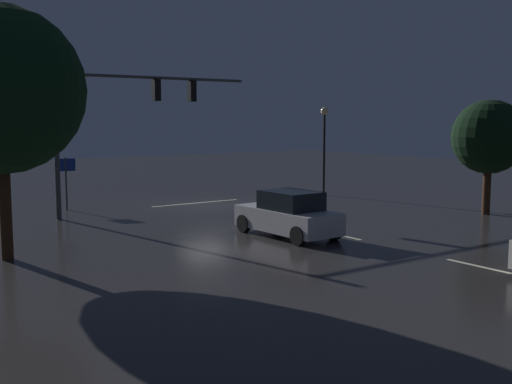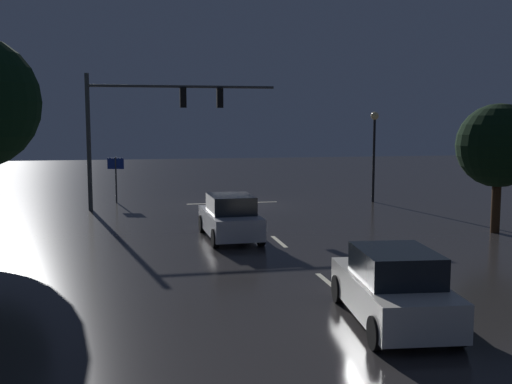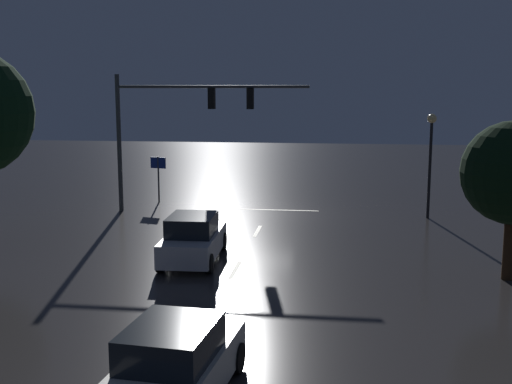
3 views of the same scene
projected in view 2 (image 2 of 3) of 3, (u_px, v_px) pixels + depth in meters
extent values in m
plane|color=#2D2B2B|center=(235.00, 205.00, 32.65)|extent=(80.00, 80.00, 0.00)
cylinder|color=#383A3D|center=(89.00, 142.00, 30.53)|extent=(0.22, 0.22, 6.83)
cylinder|color=#383A3D|center=(183.00, 87.00, 31.13)|extent=(9.46, 0.14, 0.14)
cube|color=black|center=(183.00, 98.00, 31.20)|extent=(0.32, 0.36, 1.00)
sphere|color=black|center=(183.00, 92.00, 31.35)|extent=(0.20, 0.20, 0.20)
sphere|color=black|center=(183.00, 98.00, 31.38)|extent=(0.20, 0.20, 0.20)
sphere|color=#19F24C|center=(183.00, 104.00, 31.42)|extent=(0.20, 0.20, 0.20)
cube|color=black|center=(220.00, 98.00, 31.57)|extent=(0.32, 0.36, 1.00)
sphere|color=black|center=(219.00, 92.00, 31.72)|extent=(0.20, 0.20, 0.20)
sphere|color=black|center=(219.00, 98.00, 31.76)|extent=(0.20, 0.20, 0.20)
sphere|color=#19F24C|center=(219.00, 104.00, 31.79)|extent=(0.20, 0.20, 0.20)
cube|color=beige|center=(249.00, 217.00, 28.75)|extent=(0.16, 2.20, 0.01)
cube|color=beige|center=(279.00, 242.00, 22.91)|extent=(0.16, 2.20, 0.01)
cube|color=beige|center=(329.00, 283.00, 17.07)|extent=(0.16, 2.20, 0.01)
cube|color=beige|center=(232.00, 203.00, 33.56)|extent=(5.00, 0.16, 0.01)
cube|color=#B7B7BC|center=(230.00, 222.00, 23.51)|extent=(1.95, 4.36, 0.80)
cube|color=black|center=(231.00, 204.00, 23.23)|extent=(1.67, 2.15, 0.68)
cylinder|color=black|center=(202.00, 224.00, 24.90)|extent=(0.24, 0.69, 0.68)
cylinder|color=black|center=(243.00, 222.00, 25.28)|extent=(0.24, 0.69, 0.68)
cylinder|color=black|center=(215.00, 238.00, 21.80)|extent=(0.24, 0.69, 0.68)
cylinder|color=black|center=(261.00, 236.00, 22.19)|extent=(0.24, 0.69, 0.68)
sphere|color=#F9EFC6|center=(205.00, 213.00, 25.40)|extent=(0.20, 0.20, 0.20)
sphere|color=#F9EFC6|center=(236.00, 212.00, 25.70)|extent=(0.20, 0.20, 0.20)
cube|color=silver|center=(392.00, 295.00, 13.74)|extent=(2.21, 4.45, 0.80)
cube|color=black|center=(396.00, 265.00, 13.46)|extent=(1.80, 2.25, 0.68)
cylinder|color=black|center=(338.00, 289.00, 15.27)|extent=(0.28, 0.70, 0.68)
cylinder|color=black|center=(404.00, 287.00, 15.44)|extent=(0.28, 0.70, 0.68)
cylinder|color=black|center=(376.00, 333.00, 12.11)|extent=(0.28, 0.70, 0.68)
cylinder|color=black|center=(458.00, 330.00, 12.28)|extent=(0.28, 0.70, 0.68)
sphere|color=#F9EFC6|center=(341.00, 271.00, 15.76)|extent=(0.20, 0.20, 0.20)
sphere|color=#F9EFC6|center=(390.00, 269.00, 15.90)|extent=(0.20, 0.20, 0.20)
cylinder|color=black|center=(374.00, 161.00, 33.78)|extent=(0.14, 0.14, 4.57)
sphere|color=#F9D88C|center=(375.00, 116.00, 33.49)|extent=(0.44, 0.44, 0.44)
cylinder|color=#383A3D|center=(116.00, 180.00, 33.61)|extent=(0.09, 0.09, 2.51)
cube|color=navy|center=(116.00, 164.00, 33.50)|extent=(0.89, 0.27, 0.60)
cylinder|color=#382314|center=(496.00, 205.00, 24.63)|extent=(0.36, 0.36, 2.27)
sphere|color=black|center=(499.00, 145.00, 24.35)|extent=(3.34, 3.34, 3.34)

